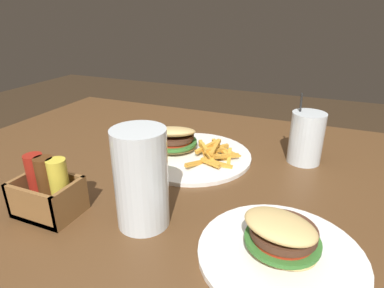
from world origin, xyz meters
The scene contains 7 objects.
dining_table centered at (0.00, 0.00, 0.62)m, with size 1.42×1.24×0.74m.
meal_plate_near centered at (0.06, -0.22, 0.77)m, with size 0.31×0.31×0.09m.
beer_glass centered at (0.01, 0.08, 0.83)m, with size 0.10×0.10×0.19m.
juice_glass centered at (-0.24, -0.31, 0.80)m, with size 0.08×0.08×0.18m.
spoon centered at (0.24, -0.23, 0.75)m, with size 0.07×0.19×0.02m.
meal_plate_far centered at (-0.24, 0.07, 0.77)m, with size 0.27×0.27×0.09m.
condiment_caddy centered at (0.19, 0.12, 0.79)m, with size 0.12×0.09×0.12m.
Camera 1 is at (-0.26, 0.50, 1.11)m, focal length 30.00 mm.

